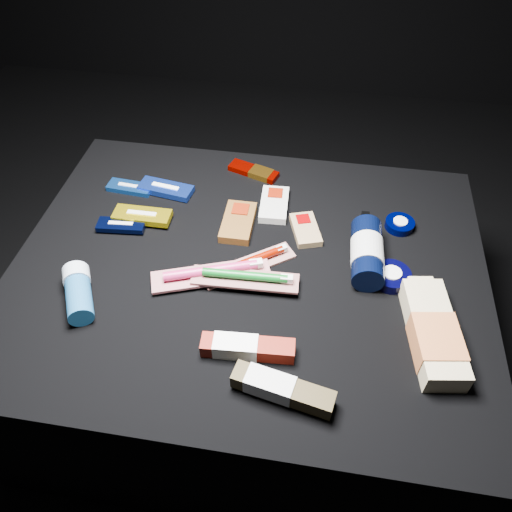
# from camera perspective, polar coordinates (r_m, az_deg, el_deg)

# --- Properties ---
(ground) EXTENTS (3.00, 3.00, 0.00)m
(ground) POSITION_cam_1_polar(r_m,az_deg,el_deg) (1.36, -0.71, -12.45)
(ground) COLOR black
(ground) RESTS_ON ground
(cloth_table) EXTENTS (0.98, 0.78, 0.40)m
(cloth_table) POSITION_cam_1_polar(r_m,az_deg,el_deg) (1.19, -0.80, -7.53)
(cloth_table) COLOR black
(cloth_table) RESTS_ON ground
(luna_bar_0) EXTENTS (0.11, 0.05, 0.01)m
(luna_bar_0) POSITION_cam_1_polar(r_m,az_deg,el_deg) (1.25, -14.20, 7.60)
(luna_bar_0) COLOR #14479B
(luna_bar_0) RESTS_ON cloth_table
(luna_bar_1) EXTENTS (0.14, 0.07, 0.02)m
(luna_bar_1) POSITION_cam_1_polar(r_m,az_deg,el_deg) (1.22, -10.27, 7.56)
(luna_bar_1) COLOR #1838A7
(luna_bar_1) RESTS_ON cloth_table
(luna_bar_2) EXTENTS (0.11, 0.05, 0.01)m
(luna_bar_2) POSITION_cam_1_polar(r_m,az_deg,el_deg) (1.14, -15.15, 3.41)
(luna_bar_2) COLOR black
(luna_bar_2) RESTS_ON cloth_table
(luna_bar_3) EXTENTS (0.13, 0.05, 0.02)m
(luna_bar_3) POSITION_cam_1_polar(r_m,az_deg,el_deg) (1.15, -12.87, 4.51)
(luna_bar_3) COLOR yellow
(luna_bar_3) RESTS_ON cloth_table
(clif_bar_0) EXTENTS (0.07, 0.12, 0.02)m
(clif_bar_0) POSITION_cam_1_polar(r_m,az_deg,el_deg) (1.12, -2.01, 4.07)
(clif_bar_0) COLOR brown
(clif_bar_0) RESTS_ON cloth_table
(clif_bar_1) EXTENTS (0.07, 0.12, 0.02)m
(clif_bar_1) POSITION_cam_1_polar(r_m,az_deg,el_deg) (1.16, 2.11, 6.06)
(clif_bar_1) COLOR silver
(clif_bar_1) RESTS_ON cloth_table
(clif_bar_2) EXTENTS (0.08, 0.11, 0.02)m
(clif_bar_2) POSITION_cam_1_polar(r_m,az_deg,el_deg) (1.11, 5.63, 3.17)
(clif_bar_2) COLOR #9D7D53
(clif_bar_2) RESTS_ON cloth_table
(power_bar) EXTENTS (0.13, 0.08, 0.02)m
(power_bar) POSITION_cam_1_polar(r_m,az_deg,el_deg) (1.26, -0.00, 9.58)
(power_bar) COLOR #860600
(power_bar) RESTS_ON cloth_table
(lotion_bottle) EXTENTS (0.07, 0.21, 0.07)m
(lotion_bottle) POSITION_cam_1_polar(r_m,az_deg,el_deg) (1.04, 12.57, 0.44)
(lotion_bottle) COLOR black
(lotion_bottle) RESTS_ON cloth_table
(cream_tin_upper) EXTENTS (0.06, 0.06, 0.02)m
(cream_tin_upper) POSITION_cam_1_polar(r_m,az_deg,el_deg) (1.16, 16.09, 3.51)
(cream_tin_upper) COLOR black
(cream_tin_upper) RESTS_ON cloth_table
(cream_tin_lower) EXTENTS (0.08, 0.08, 0.02)m
(cream_tin_lower) POSITION_cam_1_polar(r_m,az_deg,el_deg) (1.04, 15.19, -2.26)
(cream_tin_lower) COLOR black
(cream_tin_lower) RESTS_ON cloth_table
(bodywash_bottle) EXTENTS (0.11, 0.23, 0.05)m
(bodywash_bottle) POSITION_cam_1_polar(r_m,az_deg,el_deg) (0.96, 19.61, -8.42)
(bodywash_bottle) COLOR beige
(bodywash_bottle) RESTS_ON cloth_table
(deodorant_stick) EXTENTS (0.10, 0.13, 0.05)m
(deodorant_stick) POSITION_cam_1_polar(r_m,az_deg,el_deg) (1.02, -19.65, -3.93)
(deodorant_stick) COLOR #1A5283
(deodorant_stick) RESTS_ON cloth_table
(toothbrush_pack_0) EXTENTS (0.19, 0.16, 0.02)m
(toothbrush_pack_0) POSITION_cam_1_polar(r_m,az_deg,el_deg) (1.03, -0.73, -0.83)
(toothbrush_pack_0) COLOR #B3ACA7
(toothbrush_pack_0) RESTS_ON cloth_table
(toothbrush_pack_1) EXTENTS (0.24, 0.13, 0.03)m
(toothbrush_pack_1) POSITION_cam_1_polar(r_m,az_deg,el_deg) (1.00, -4.99, -1.90)
(toothbrush_pack_1) COLOR #B2ABA7
(toothbrush_pack_1) RESTS_ON cloth_table
(toothbrush_pack_2) EXTENTS (0.21, 0.06, 0.02)m
(toothbrush_pack_2) POSITION_cam_1_polar(r_m,az_deg,el_deg) (0.98, -1.09, -2.49)
(toothbrush_pack_2) COLOR #A29C98
(toothbrush_pack_2) RESTS_ON cloth_table
(toothpaste_carton_red) EXTENTS (0.17, 0.05, 0.03)m
(toothpaste_carton_red) POSITION_cam_1_polar(r_m,az_deg,el_deg) (0.90, -1.44, -10.40)
(toothpaste_carton_red) COLOR maroon
(toothpaste_carton_red) RESTS_ON cloth_table
(toothpaste_carton_green) EXTENTS (0.18, 0.07, 0.03)m
(toothpaste_carton_green) POSITION_cam_1_polar(r_m,az_deg,el_deg) (0.85, 2.55, -14.80)
(toothpaste_carton_green) COLOR #322710
(toothpaste_carton_green) RESTS_ON cloth_table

